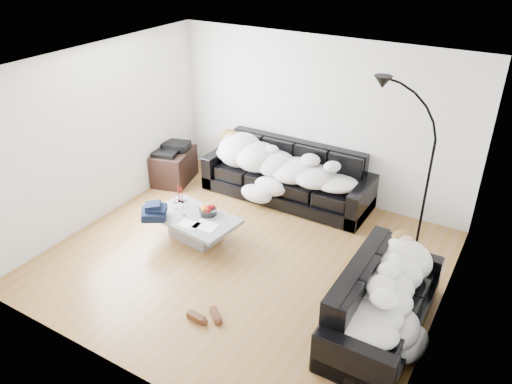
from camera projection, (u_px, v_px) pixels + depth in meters
The scene contains 24 objects.
ground at pixel (245, 259), 6.81m from camera, with size 5.00×5.00×0.00m, color olive.
wall_back at pixel (319, 119), 7.88m from camera, with size 5.00×0.02×2.60m, color silver.
wall_left at pixel (99, 135), 7.31m from camera, with size 0.02×4.50×2.60m, color silver.
wall_right at pixel (452, 230), 5.06m from camera, with size 0.02×4.50×2.60m, color silver.
ceiling at pixel (242, 69), 5.56m from camera, with size 5.00×5.00×0.00m, color white.
sofa_back at pixel (287, 173), 8.09m from camera, with size 2.77×0.96×0.91m, color black.
sofa_right at pixel (384, 301), 5.46m from camera, with size 1.96×0.84×0.80m, color black.
sleeper_back at pixel (286, 163), 7.96m from camera, with size 2.35×0.81×0.47m, color white, non-canonical shape.
sleeper_right at pixel (386, 284), 5.35m from camera, with size 1.68×0.71×0.41m, color white, non-canonical shape.
teal_cushion at pixel (399, 247), 5.79m from camera, with size 0.36×0.30×0.20m, color #0E5C63.
coffee_table at pixel (195, 227), 7.17m from camera, with size 1.26×0.73×0.37m, color #939699.
fruit_bowl at pixel (208, 209), 7.10m from camera, with size 0.25×0.25×0.16m, color white.
wine_glass_a at pixel (186, 202), 7.27m from camera, with size 0.07×0.07×0.16m, color white.
wine_glass_b at pixel (176, 204), 7.23m from camera, with size 0.07×0.07×0.16m, color white.
wine_glass_c at pixel (184, 210), 7.06m from camera, with size 0.08×0.08×0.18m, color white.
candle_left at pixel (179, 194), 7.39m from camera, with size 0.05×0.05×0.26m, color maroon.
candle_right at pixel (182, 195), 7.37m from camera, with size 0.05×0.05×0.25m, color maroon.
newspaper_a at pixel (206, 226), 6.85m from camera, with size 0.33×0.25×0.01m, color silver.
newspaper_b at pixel (189, 224), 6.88m from camera, with size 0.29×0.21×0.01m, color silver.
navy_jacket at pixel (152, 206), 6.99m from camera, with size 0.36×0.30×0.18m, color black, non-canonical shape.
shoes at pixel (205, 316), 5.76m from camera, with size 0.39×0.29×0.09m, color #472311, non-canonical shape.
av_cabinet at pixel (174, 166), 8.73m from camera, with size 0.56×0.82×0.56m, color black.
stereo at pixel (172, 148), 8.56m from camera, with size 0.44×0.34×0.13m, color black.
floor_lamp at pixel (426, 189), 6.33m from camera, with size 0.77×0.31×2.13m, color black, non-canonical shape.
Camera 1 is at (2.97, -4.68, 4.06)m, focal length 35.00 mm.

